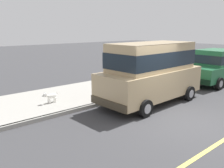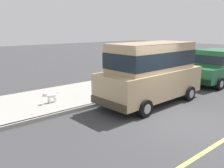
{
  "view_description": "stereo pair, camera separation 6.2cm",
  "coord_description": "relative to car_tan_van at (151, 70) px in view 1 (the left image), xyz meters",
  "views": [
    {
      "loc": [
        4.3,
        -6.99,
        3.1
      ],
      "look_at": [
        -3.03,
        -0.62,
        0.85
      ],
      "focal_mm": 38.94,
      "sensor_mm": 36.0,
      "label": 1
    },
    {
      "loc": [
        4.34,
        -6.95,
        3.1
      ],
      "look_at": [
        -3.03,
        -0.62,
        0.85
      ],
      "focal_mm": 38.94,
      "sensor_mm": 36.0,
      "label": 2
    }
  ],
  "objects": [
    {
      "name": "dog_white",
      "position": [
        -2.33,
        -3.42,
        -0.97
      ],
      "size": [
        0.23,
        0.76,
        0.49
      ],
      "color": "white",
      "rests_on": "sidewalk"
    },
    {
      "name": "curb",
      "position": [
        -1.11,
        -0.72,
        -1.32
      ],
      "size": [
        0.16,
        64.0,
        0.14
      ],
      "primitive_type": "cube",
      "color": "gray",
      "rests_on": "ground"
    },
    {
      "name": "car_tan_van",
      "position": [
        0.0,
        0.0,
        0.0
      ],
      "size": [
        2.25,
        4.96,
        2.52
      ],
      "color": "tan",
      "rests_on": "ground"
    },
    {
      "name": "ground_plane",
      "position": [
        2.09,
        -0.72,
        -1.39
      ],
      "size": [
        80.0,
        80.0,
        0.0
      ],
      "primitive_type": "plane",
      "color": "#38383A"
    },
    {
      "name": "car_green_sedan",
      "position": [
        -0.01,
        5.72,
        -0.41
      ],
      "size": [
        2.1,
        4.63,
        1.92
      ],
      "color": "#23663D",
      "rests_on": "ground"
    },
    {
      "name": "sidewalk",
      "position": [
        -2.91,
        -0.72,
        -1.32
      ],
      "size": [
        3.6,
        64.0,
        0.14
      ],
      "primitive_type": "cube",
      "color": "#99968E",
      "rests_on": "ground"
    }
  ]
}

